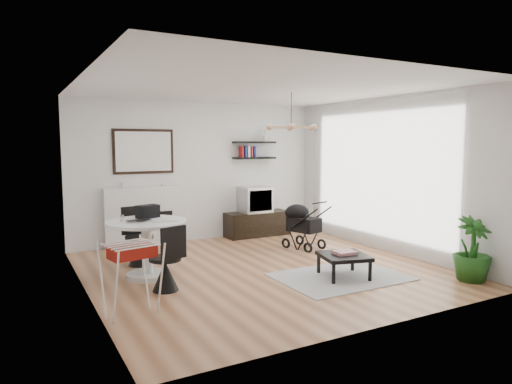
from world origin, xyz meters
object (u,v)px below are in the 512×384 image
fireplace (146,209)px  crt_tv (255,199)px  tv_console (257,224)px  potted_plant (472,249)px  dining_table (147,240)px  coffee_table (344,257)px  drying_rack (131,278)px  stroller (302,227)px

fireplace → crt_tv: (2.20, -0.17, 0.07)m
tv_console → potted_plant: 4.30m
dining_table → coffee_table: bearing=-28.7°
coffee_table → drying_rack: bearing=-179.4°
crt_tv → dining_table: crt_tv is taller
stroller → coffee_table: size_ratio=1.16×
stroller → coffee_table: bearing=-123.2°
stroller → crt_tv: bearing=83.1°
fireplace → crt_tv: bearing=-4.4°
stroller → tv_console: bearing=80.9°
drying_rack → stroller: (3.52, 1.86, -0.05)m
drying_rack → potted_plant: (4.43, -0.94, 0.02)m
drying_rack → potted_plant: potted_plant is taller
dining_table → crt_tv: bearing=34.1°
crt_tv → tv_console: bearing=3.7°
fireplace → dining_table: bearing=-104.8°
tv_console → dining_table: dining_table is taller
fireplace → tv_console: (2.25, -0.17, -0.44)m
dining_table → fireplace: bearing=75.2°
fireplace → tv_console: bearing=-4.2°
crt_tv → fireplace: bearing=175.6°
drying_rack → tv_console: bearing=33.3°
fireplace → crt_tv: 2.21m
stroller → potted_plant: size_ratio=1.00×
tv_console → stroller: stroller is taller
fireplace → drying_rack: (-1.08, -3.38, -0.25)m
dining_table → stroller: 3.02m
coffee_table → potted_plant: (1.45, -0.96, 0.15)m
crt_tv → stroller: 1.42m
fireplace → coffee_table: bearing=-60.5°
dining_table → drying_rack: size_ratio=1.36×
dining_table → drying_rack: 1.47m
tv_console → crt_tv: bearing=-176.3°
crt_tv → coffee_table: 3.23m
fireplace → coffee_table: fireplace is taller
fireplace → potted_plant: bearing=-52.2°
potted_plant → fireplace: bearing=127.8°
dining_table → stroller: bearing=9.6°
dining_table → coffee_table: size_ratio=1.45×
tv_console → crt_tv: size_ratio=2.22×
fireplace → coffee_table: 3.88m
fireplace → drying_rack: bearing=-107.7°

